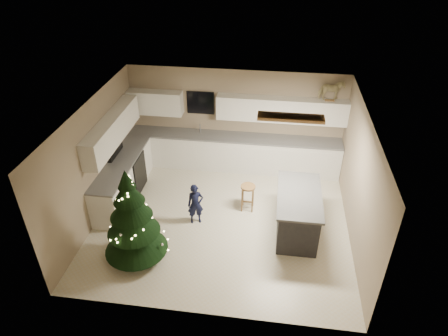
{
  "coord_description": "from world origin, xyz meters",
  "views": [
    {
      "loc": [
        1.0,
        -6.8,
        5.79
      ],
      "look_at": [
        0.0,
        0.35,
        1.15
      ],
      "focal_mm": 32.0,
      "sensor_mm": 36.0,
      "label": 1
    }
  ],
  "objects_px": {
    "bar_stool": "(248,192)",
    "christmas_tree": "(133,223)",
    "toddler": "(195,204)",
    "island": "(297,213)",
    "rocking_horse": "(331,90)"
  },
  "relations": [
    {
      "from": "island",
      "to": "toddler",
      "type": "xyz_separation_m",
      "value": [
        -2.18,
        -0.01,
        -0.0
      ]
    },
    {
      "from": "island",
      "to": "toddler",
      "type": "height_order",
      "value": "toddler"
    },
    {
      "from": "bar_stool",
      "to": "christmas_tree",
      "type": "height_order",
      "value": "christmas_tree"
    },
    {
      "from": "christmas_tree",
      "to": "toddler",
      "type": "xyz_separation_m",
      "value": [
        0.96,
        1.18,
        -0.36
      ]
    },
    {
      "from": "rocking_horse",
      "to": "toddler",
      "type": "bearing_deg",
      "value": 121.07
    },
    {
      "from": "christmas_tree",
      "to": "toddler",
      "type": "relative_size",
      "value": 2.12
    },
    {
      "from": "christmas_tree",
      "to": "bar_stool",
      "type": "bearing_deg",
      "value": 41.35
    },
    {
      "from": "island",
      "to": "bar_stool",
      "type": "height_order",
      "value": "island"
    },
    {
      "from": "christmas_tree",
      "to": "rocking_horse",
      "type": "bearing_deg",
      "value": 43.91
    },
    {
      "from": "toddler",
      "to": "island",
      "type": "bearing_deg",
      "value": -19.55
    },
    {
      "from": "bar_stool",
      "to": "toddler",
      "type": "relative_size",
      "value": 0.66
    },
    {
      "from": "island",
      "to": "rocking_horse",
      "type": "xyz_separation_m",
      "value": [
        0.65,
        2.45,
        1.78
      ]
    },
    {
      "from": "christmas_tree",
      "to": "toddler",
      "type": "distance_m",
      "value": 1.56
    },
    {
      "from": "island",
      "to": "christmas_tree",
      "type": "relative_size",
      "value": 0.84
    },
    {
      "from": "toddler",
      "to": "rocking_horse",
      "type": "relative_size",
      "value": 1.56
    }
  ]
}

